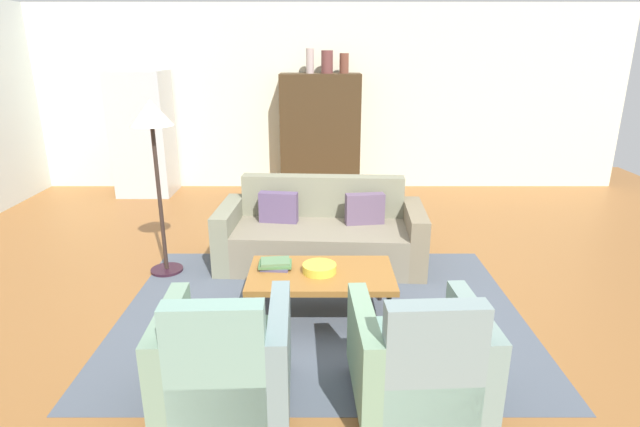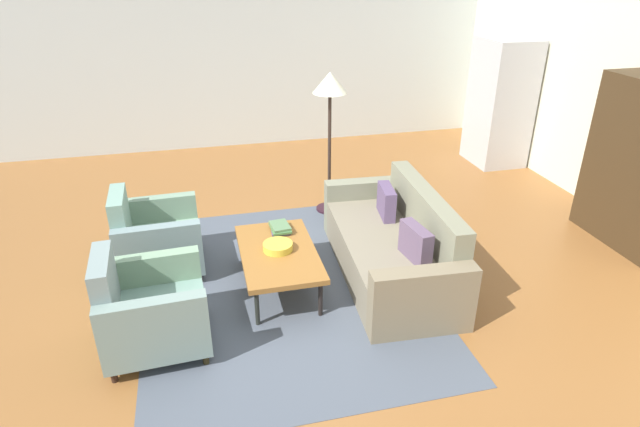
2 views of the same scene
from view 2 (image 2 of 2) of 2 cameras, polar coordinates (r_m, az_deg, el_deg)
The scene contains 11 objects.
ground_plane at distance 5.08m, azimuth -3.34°, elevation -8.61°, with size 11.04×11.04×0.00m, color brown.
wall_left at distance 8.88m, azimuth -9.27°, elevation 16.10°, with size 0.12×8.40×2.80m, color silver.
area_rug at distance 5.18m, azimuth -3.84°, elevation -7.80°, with size 3.40×2.60×0.01m, color #4A525E.
couch at distance 5.30m, azimuth 8.28°, elevation -3.60°, with size 2.15×1.02×0.86m.
coffee_table at distance 4.98m, azimuth -4.53°, elevation -4.37°, with size 1.20×0.70×0.40m.
armchair_left at distance 5.50m, azimuth -17.65°, elevation -2.80°, with size 0.83×0.83×0.88m.
armchair_right at distance 4.48m, azimuth -18.29°, elevation -10.04°, with size 0.84×0.84×0.88m.
fruit_bowl at distance 4.96m, azimuth -4.59°, elevation -3.59°, with size 0.28×0.28×0.07m, color gold.
book_stack at distance 5.29m, azimuth -4.34°, elevation -1.55°, with size 0.28×0.20×0.07m.
refrigerator at distance 8.46m, azimuth 18.94°, elevation 11.28°, with size 0.80×0.73×1.85m.
floor_lamp at distance 6.19m, azimuth 1.08°, elevation 12.58°, with size 0.40×0.40×1.72m.
Camera 2 is at (4.12, -0.70, 2.88)m, focal length 29.57 mm.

